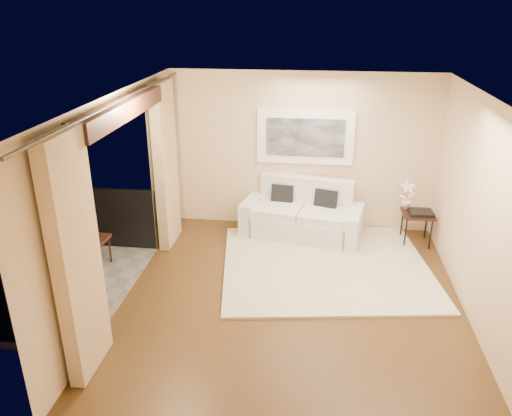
% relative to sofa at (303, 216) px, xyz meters
% --- Properties ---
extents(floor, '(5.00, 5.00, 0.00)m').
position_rel_sofa_xyz_m(floor, '(-0.06, -2.09, -0.34)').
color(floor, '#4E3317').
rests_on(floor, ground).
extents(room_shell, '(5.00, 6.40, 5.00)m').
position_rel_sofa_xyz_m(room_shell, '(-2.19, -2.09, 2.18)').
color(room_shell, white).
rests_on(room_shell, ground).
extents(balcony, '(1.81, 2.60, 1.17)m').
position_rel_sofa_xyz_m(balcony, '(-3.36, -2.09, -0.16)').
color(balcony, '#605B56').
rests_on(balcony, ground).
extents(curtains, '(0.16, 4.80, 2.64)m').
position_rel_sofa_xyz_m(curtains, '(-2.17, -2.09, 1.00)').
color(curtains, tan).
rests_on(curtains, ground).
extents(artwork, '(1.62, 0.07, 0.92)m').
position_rel_sofa_xyz_m(artwork, '(-0.01, 0.37, 1.28)').
color(artwork, white).
rests_on(artwork, room_shell).
extents(rug, '(3.41, 3.08, 0.04)m').
position_rel_sofa_xyz_m(rug, '(0.40, -1.11, -0.32)').
color(rug, beige).
rests_on(rug, floor).
extents(sofa, '(2.11, 1.22, 0.95)m').
position_rel_sofa_xyz_m(sofa, '(0.00, 0.00, 0.00)').
color(sofa, silver).
rests_on(sofa, floor).
extents(side_table, '(0.50, 0.50, 0.54)m').
position_rel_sofa_xyz_m(side_table, '(1.87, -0.09, 0.14)').
color(side_table, black).
rests_on(side_table, floor).
extents(tray, '(0.39, 0.30, 0.05)m').
position_rel_sofa_xyz_m(tray, '(1.91, -0.15, 0.23)').
color(tray, black).
rests_on(tray, side_table).
extents(orchid, '(0.29, 0.23, 0.49)m').
position_rel_sofa_xyz_m(orchid, '(1.70, 0.05, 0.45)').
color(orchid, white).
rests_on(orchid, side_table).
extents(bistro_table, '(0.64, 0.64, 0.72)m').
position_rel_sofa_xyz_m(bistro_table, '(-3.37, -1.56, 0.30)').
color(bistro_table, black).
rests_on(bistro_table, balcony).
extents(balcony_chair_far, '(0.44, 0.45, 0.97)m').
position_rel_sofa_xyz_m(balcony_chair_far, '(-3.07, -1.62, 0.22)').
color(balcony_chair_far, black).
rests_on(balcony_chair_far, balcony).
extents(balcony_chair_near, '(0.50, 0.50, 0.93)m').
position_rel_sofa_xyz_m(balcony_chair_near, '(-3.04, -2.30, 0.20)').
color(balcony_chair_near, black).
rests_on(balcony_chair_near, balcony).
extents(ice_bucket, '(0.18, 0.18, 0.20)m').
position_rel_sofa_xyz_m(ice_bucket, '(-3.57, -1.43, 0.48)').
color(ice_bucket, silver).
rests_on(ice_bucket, bistro_table).
extents(candle, '(0.06, 0.06, 0.07)m').
position_rel_sofa_xyz_m(candle, '(-3.33, -1.46, 0.42)').
color(candle, '#F43615').
rests_on(candle, bistro_table).
extents(vase, '(0.04, 0.04, 0.18)m').
position_rel_sofa_xyz_m(vase, '(-3.39, -1.77, 0.47)').
color(vase, white).
rests_on(vase, bistro_table).
extents(glass_a, '(0.06, 0.06, 0.12)m').
position_rel_sofa_xyz_m(glass_a, '(-3.22, -1.68, 0.44)').
color(glass_a, silver).
rests_on(glass_a, bistro_table).
extents(glass_b, '(0.06, 0.06, 0.12)m').
position_rel_sofa_xyz_m(glass_b, '(-3.22, -1.49, 0.44)').
color(glass_b, silver).
rests_on(glass_b, bistro_table).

